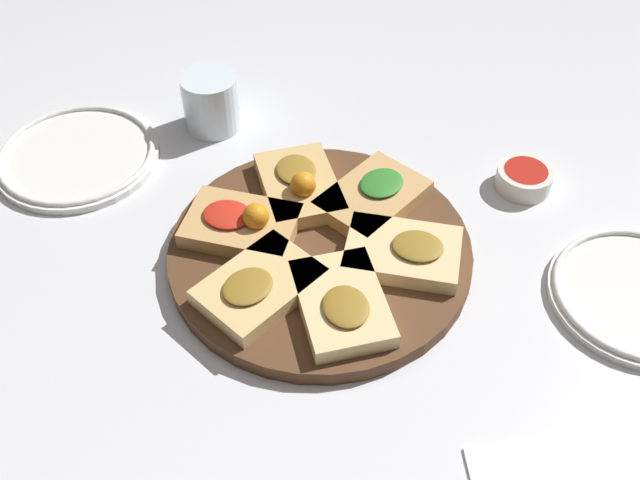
% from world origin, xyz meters
% --- Properties ---
extents(ground_plane, '(3.00, 3.00, 0.00)m').
position_xyz_m(ground_plane, '(0.00, 0.00, 0.00)').
color(ground_plane, silver).
extents(serving_board, '(0.37, 0.37, 0.02)m').
position_xyz_m(serving_board, '(0.00, 0.00, 0.01)').
color(serving_board, '#51331E').
rests_on(serving_board, ground_plane).
extents(focaccia_slice_0, '(0.16, 0.16, 0.03)m').
position_xyz_m(focaccia_slice_0, '(0.07, 0.07, 0.03)').
color(focaccia_slice_0, tan).
rests_on(focaccia_slice_0, serving_board).
extents(focaccia_slice_1, '(0.12, 0.15, 0.05)m').
position_xyz_m(focaccia_slice_1, '(-0.02, 0.10, 0.03)').
color(focaccia_slice_1, tan).
rests_on(focaccia_slice_1, serving_board).
extents(focaccia_slice_2, '(0.16, 0.13, 0.05)m').
position_xyz_m(focaccia_slice_2, '(-0.09, 0.03, 0.03)').
color(focaccia_slice_2, tan).
rests_on(focaccia_slice_2, serving_board).
extents(focaccia_slice_3, '(0.16, 0.16, 0.03)m').
position_xyz_m(focaccia_slice_3, '(-0.07, -0.07, 0.03)').
color(focaccia_slice_3, '#DBB775').
rests_on(focaccia_slice_3, serving_board).
extents(focaccia_slice_4, '(0.11, 0.15, 0.03)m').
position_xyz_m(focaccia_slice_4, '(0.02, -0.10, 0.03)').
color(focaccia_slice_4, '#E5C689').
rests_on(focaccia_slice_4, serving_board).
extents(focaccia_slice_5, '(0.15, 0.12, 0.03)m').
position_xyz_m(focaccia_slice_5, '(0.10, -0.03, 0.03)').
color(focaccia_slice_5, '#E5C689').
rests_on(focaccia_slice_5, serving_board).
extents(plate_left, '(0.22, 0.22, 0.02)m').
position_xyz_m(plate_left, '(-0.32, 0.21, 0.01)').
color(plate_left, white).
rests_on(plate_left, ground_plane).
extents(plate_right, '(0.21, 0.21, 0.02)m').
position_xyz_m(plate_right, '(0.36, -0.09, 0.01)').
color(plate_right, white).
rests_on(plate_right, ground_plane).
extents(water_glass, '(0.08, 0.08, 0.08)m').
position_xyz_m(water_glass, '(-0.14, 0.27, 0.04)').
color(water_glass, silver).
rests_on(water_glass, ground_plane).
extents(dipping_bowl, '(0.07, 0.07, 0.03)m').
position_xyz_m(dipping_bowl, '(0.28, 0.11, 0.02)').
color(dipping_bowl, silver).
rests_on(dipping_bowl, ground_plane).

